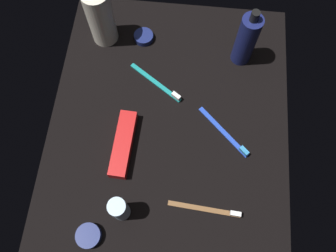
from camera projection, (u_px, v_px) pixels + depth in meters
The scene contains 10 objects.
ground_plane at pixel (168, 131), 91.22cm from camera, with size 84.00×64.00×1.20cm, color black.
lotion_bottle at pixel (246, 40), 90.52cm from camera, with size 5.56×5.56×19.67cm.
bodywash_bottle at pixel (100, 16), 92.60cm from camera, with size 7.41×7.41×20.13cm.
deodorant_stick at pixel (119, 209), 78.27cm from camera, with size 4.19×4.19×10.28cm, color silver.
toothbrush_teal at pixel (159, 84), 94.87cm from camera, with size 11.09×15.58×2.10cm.
toothbrush_brown at pixel (209, 210), 82.67cm from camera, with size 2.42×18.04×2.10cm.
toothbrush_blue at pixel (226, 134), 89.59cm from camera, with size 13.27×13.88×2.10cm.
toothpaste_box_red at pixel (123, 144), 87.58cm from camera, with size 17.60×4.40×3.20cm, color red.
cream_tin_left at pixel (144, 37), 100.10cm from camera, with size 5.67×5.67×1.78cm, color navy.
cream_tin_right at pixel (89, 236), 80.08cm from camera, with size 5.93×5.93×2.14cm, color navy.
Camera 1 is at (30.95, 3.14, 85.16)cm, focal length 36.23 mm.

